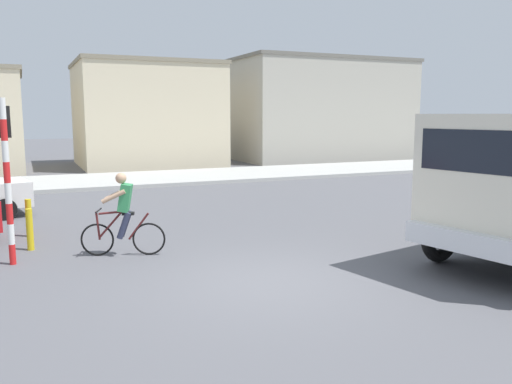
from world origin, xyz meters
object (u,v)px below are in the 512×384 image
traffic_light_pole (6,158)px  bollard_near (30,230)px  bollard_far (29,218)px  cyclist (123,214)px

traffic_light_pole → bollard_near: 1.91m
traffic_light_pole → bollard_far: 2.89m
traffic_light_pole → cyclist: bearing=-7.7°
bollard_near → bollard_far: same height
cyclist → traffic_light_pole: (-2.10, 0.28, 1.20)m
cyclist → bollard_far: cyclist is taller
bollard_far → cyclist: bearing=-56.4°
traffic_light_pole → bollard_near: traffic_light_pole is taller
traffic_light_pole → bollard_far: size_ratio=3.56×
bollard_near → traffic_light_pole: bearing=-109.2°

